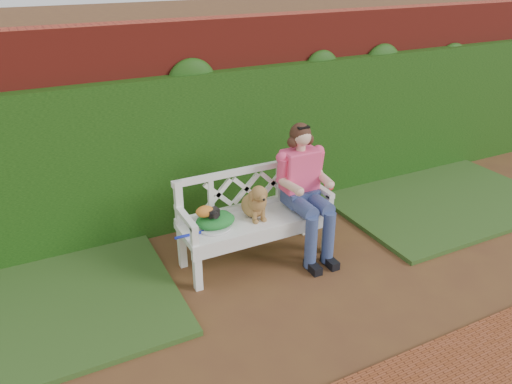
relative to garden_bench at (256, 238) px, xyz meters
name	(u,v)px	position (x,y,z in m)	size (l,w,h in m)	color
ground	(312,291)	(0.21, -0.71, -0.24)	(60.00, 60.00, 0.00)	#502F1D
brick_wall	(225,120)	(0.21, 1.19, 0.86)	(10.00, 0.30, 2.20)	maroon
ivy_hedge	(234,147)	(0.21, 0.97, 0.61)	(10.00, 0.18, 1.70)	#2B5C17
grass_left	(20,309)	(-2.19, 0.19, -0.21)	(2.60, 2.00, 0.05)	#2F511F
grass_right	(435,198)	(2.61, 0.19, -0.21)	(2.60, 2.00, 0.05)	#2F511F
garden_bench	(256,238)	(0.00, 0.00, 0.00)	(1.58, 0.60, 0.48)	white
seated_woman	(301,192)	(0.50, -0.02, 0.41)	(0.55, 0.73, 1.30)	#D64B49
dog	(255,200)	(-0.01, 0.01, 0.43)	(0.25, 0.34, 0.37)	brown
tennis_racket	(213,229)	(-0.47, -0.05, 0.25)	(0.57, 0.24, 0.03)	white
green_bag	(215,220)	(-0.42, 0.01, 0.30)	(0.38, 0.29, 0.13)	green
camera_item	(213,212)	(-0.45, -0.01, 0.40)	(0.11, 0.08, 0.07)	black
baseball_glove	(205,211)	(-0.52, 0.01, 0.42)	(0.17, 0.12, 0.11)	#C86E21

